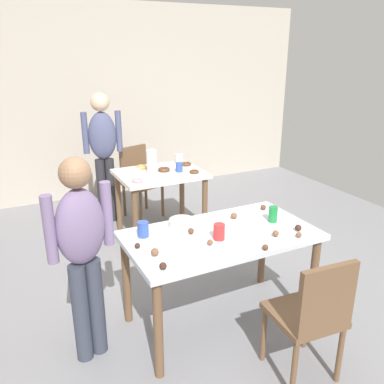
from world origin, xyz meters
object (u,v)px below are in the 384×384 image
object	(u,v)px
pitcher_far	(152,162)
dining_table_near	(220,245)
dining_table_far	(160,183)
person_girl_near	(82,246)
person_adult_far	(103,147)
chair_near_table	(313,313)
soda_can	(273,214)
chair_far_table	(139,177)
mixing_bowl	(182,223)

from	to	relation	value
pitcher_far	dining_table_near	bearing A→B (deg)	-93.60
dining_table_far	pitcher_far	bearing A→B (deg)	173.45
dining_table_far	person_girl_near	distance (m)	1.93
person_girl_near	person_adult_far	bearing A→B (deg)	71.84
dining_table_far	chair_near_table	distance (m)	2.37
dining_table_near	pitcher_far	bearing A→B (deg)	86.40
person_girl_near	soda_can	distance (m)	1.43
person_girl_near	soda_can	xyz separation A→B (m)	(1.42, -0.08, -0.02)
pitcher_far	person_adult_far	bearing A→B (deg)	116.61
dining_table_far	person_girl_near	bearing A→B (deg)	-126.90
chair_far_table	person_adult_far	world-z (taller)	person_adult_far
dining_table_near	dining_table_far	bearing A→B (deg)	83.37
chair_far_table	soda_can	size ratio (longest dim) A/B	7.13
dining_table_near	mixing_bowl	xyz separation A→B (m)	(-0.21, 0.22, 0.13)
dining_table_near	chair_near_table	world-z (taller)	chair_near_table
mixing_bowl	soda_can	bearing A→B (deg)	-18.22
soda_can	dining_table_far	bearing A→B (deg)	99.60
pitcher_far	chair_far_table	bearing A→B (deg)	83.28
chair_far_table	person_adult_far	bearing A→B (deg)	-177.41
mixing_bowl	pitcher_far	xyz separation A→B (m)	(0.31, 1.40, 0.09)
chair_far_table	pitcher_far	world-z (taller)	pitcher_far
person_girl_near	pitcher_far	distance (m)	1.88
chair_far_table	pitcher_far	bearing A→B (deg)	-96.72
person_girl_near	soda_can	world-z (taller)	person_girl_near
dining_table_near	chair_far_table	bearing A→B (deg)	85.46
person_girl_near	pitcher_far	size ratio (longest dim) A/B	5.63
chair_far_table	person_girl_near	world-z (taller)	person_girl_near
dining_table_far	mixing_bowl	distance (m)	1.45
dining_table_far	person_adult_far	world-z (taller)	person_adult_far
dining_table_near	mixing_bowl	size ratio (longest dim) A/B	7.30
dining_table_far	soda_can	world-z (taller)	soda_can
mixing_bowl	soda_can	world-z (taller)	soda_can
pitcher_far	person_girl_near	bearing A→B (deg)	-124.64
mixing_bowl	pitcher_far	distance (m)	1.44
person_girl_near	mixing_bowl	xyz separation A→B (m)	(0.76, 0.14, -0.05)
chair_near_table	pitcher_far	bearing A→B (deg)	92.52
chair_near_table	soda_can	bearing A→B (deg)	71.52
person_adult_far	dining_table_near	bearing A→B (deg)	-84.12
person_adult_far	soda_can	world-z (taller)	person_adult_far
dining_table_near	chair_far_table	distance (m)	2.33
dining_table_near	mixing_bowl	distance (m)	0.33
chair_far_table	person_adult_far	size ratio (longest dim) A/B	0.56
person_girl_near	mixing_bowl	size ratio (longest dim) A/B	7.51
dining_table_near	soda_can	size ratio (longest dim) A/B	11.23
chair_near_table	pitcher_far	xyz separation A→B (m)	(-0.10, 2.38, 0.38)
chair_near_table	mixing_bowl	xyz separation A→B (m)	(-0.41, 0.98, 0.28)
chair_far_table	person_adult_far	distance (m)	0.60
chair_near_table	chair_far_table	xyz separation A→B (m)	(-0.02, 3.07, 0.00)
dining_table_near	pitcher_far	size ratio (longest dim) A/B	5.48
mixing_bowl	soda_can	size ratio (longest dim) A/B	1.54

